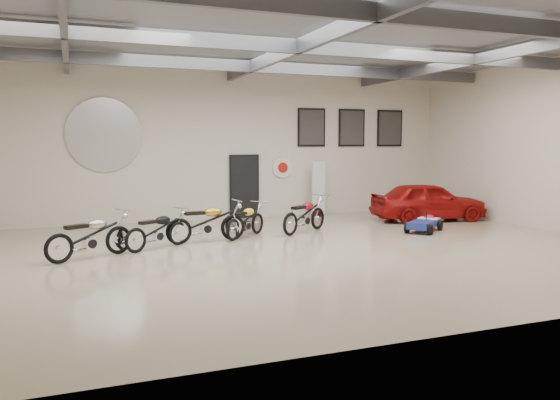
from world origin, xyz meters
name	(u,v)px	position (x,y,z in m)	size (l,w,h in m)	color
floor	(298,251)	(0.00, 0.00, 0.00)	(16.00, 12.00, 0.01)	tan
ceiling	(299,36)	(0.00, 0.00, 5.00)	(16.00, 12.00, 0.01)	slate
back_wall	(229,145)	(0.00, 6.00, 2.50)	(16.00, 0.02, 5.00)	beige
right_wall	(557,145)	(8.00, 0.00, 2.50)	(0.02, 12.00, 5.00)	beige
ceiling_beams	(299,47)	(0.00, 0.00, 4.75)	(15.80, 11.80, 0.32)	#53545A
door	(244,187)	(0.50, 5.95, 1.05)	(0.92, 0.08, 2.10)	black
logo_plaque	(104,135)	(-4.00, 5.95, 2.80)	(2.30, 0.06, 1.16)	silver
poster_left	(311,127)	(3.00, 5.96, 3.10)	(1.05, 0.08, 1.35)	black
poster_mid	(352,128)	(4.60, 5.96, 3.10)	(1.05, 0.08, 1.35)	black
poster_right	(390,128)	(6.20, 5.96, 3.10)	(1.05, 0.08, 1.35)	black
oil_sign	(283,168)	(1.90, 5.95, 1.70)	(0.72, 0.10, 0.72)	white
banner_stand	(318,189)	(3.08, 5.50, 0.95)	(0.52, 0.21, 1.90)	white
motorcycle_silver	(90,235)	(-4.65, 0.82, 0.53)	(2.02, 0.63, 1.05)	silver
motorcycle_black	(157,229)	(-3.08, 1.42, 0.48)	(1.84, 0.57, 0.96)	silver
motorcycle_gold	(206,222)	(-1.78, 1.88, 0.54)	(2.09, 0.65, 1.09)	silver
motorcycle_yellow	(246,220)	(-0.60, 2.26, 0.47)	(1.81, 0.56, 0.94)	silver
motorcycle_red	(304,214)	(1.21, 2.40, 0.52)	(2.01, 0.62, 1.05)	silver
go_kart	(425,221)	(4.59, 1.37, 0.31)	(1.69, 0.76, 0.61)	navy
vintage_car	(428,201)	(6.00, 3.20, 0.64)	(3.75, 1.51, 1.28)	#9B0F0E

